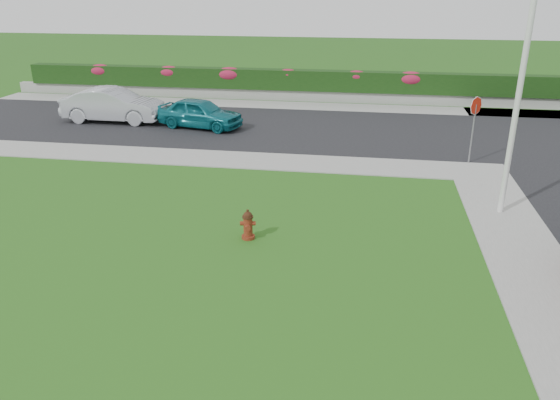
% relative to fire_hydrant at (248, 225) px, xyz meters
% --- Properties ---
extents(ground, '(120.00, 120.00, 0.00)m').
position_rel_fire_hydrant_xyz_m(ground, '(-0.13, -2.46, -0.38)').
color(ground, black).
rests_on(ground, ground).
extents(street_far, '(26.00, 8.00, 0.04)m').
position_rel_fire_hydrant_xyz_m(street_far, '(-5.13, 11.54, -0.36)').
color(street_far, black).
rests_on(street_far, ground).
extents(sidewalk_far, '(24.00, 2.00, 0.04)m').
position_rel_fire_hydrant_xyz_m(sidewalk_far, '(-6.13, 6.54, -0.36)').
color(sidewalk_far, gray).
rests_on(sidewalk_far, ground).
extents(curb_corner, '(2.00, 2.00, 0.04)m').
position_rel_fire_hydrant_xyz_m(curb_corner, '(6.87, 6.54, -0.36)').
color(curb_corner, gray).
rests_on(curb_corner, ground).
extents(sidewalk_beyond, '(34.00, 2.00, 0.04)m').
position_rel_fire_hydrant_xyz_m(sidewalk_beyond, '(-1.13, 16.54, -0.36)').
color(sidewalk_beyond, gray).
rests_on(sidewalk_beyond, ground).
extents(retaining_wall, '(34.00, 0.40, 0.60)m').
position_rel_fire_hydrant_xyz_m(retaining_wall, '(-1.13, 18.04, -0.08)').
color(retaining_wall, gray).
rests_on(retaining_wall, ground).
extents(hedge, '(32.00, 0.90, 1.10)m').
position_rel_fire_hydrant_xyz_m(hedge, '(-1.13, 18.14, 0.77)').
color(hedge, black).
rests_on(hedge, retaining_wall).
extents(fire_hydrant, '(0.42, 0.39, 0.80)m').
position_rel_fire_hydrant_xyz_m(fire_hydrant, '(0.00, 0.00, 0.00)').
color(fire_hydrant, '#56260D').
rests_on(fire_hydrant, ground).
extents(sedan_teal, '(4.18, 2.43, 1.34)m').
position_rel_fire_hydrant_xyz_m(sedan_teal, '(-4.66, 11.02, 0.33)').
color(sedan_teal, '#0E636C').
rests_on(sedan_teal, street_far).
extents(sedan_silver, '(4.79, 1.69, 1.57)m').
position_rel_fire_hydrant_xyz_m(sedan_silver, '(-9.06, 11.49, 0.45)').
color(sedan_silver, '#B6B9BF').
rests_on(sedan_silver, street_far).
extents(utility_pole, '(0.16, 0.16, 6.81)m').
position_rel_fire_hydrant_xyz_m(utility_pole, '(6.83, 2.86, 3.02)').
color(utility_pole, silver).
rests_on(utility_pole, ground).
extents(stop_sign, '(0.47, 0.51, 2.49)m').
position_rel_fire_hydrant_xyz_m(stop_sign, '(6.65, 7.54, 1.46)').
color(stop_sign, slate).
rests_on(stop_sign, ground).
extents(flower_clump_a, '(1.39, 0.89, 0.70)m').
position_rel_fire_hydrant_xyz_m(flower_clump_a, '(-12.88, 18.04, 1.04)').
color(flower_clump_a, '#B91F4A').
rests_on(flower_clump_a, hedge).
extents(flower_clump_b, '(1.33, 0.86, 0.67)m').
position_rel_fire_hydrant_xyz_m(flower_clump_b, '(-8.64, 18.04, 1.05)').
color(flower_clump_b, '#B91F4A').
rests_on(flower_clump_b, hedge).
extents(flower_clump_c, '(1.51, 0.97, 0.76)m').
position_rel_fire_hydrant_xyz_m(flower_clump_c, '(-5.04, 18.04, 1.02)').
color(flower_clump_c, '#B91F4A').
rests_on(flower_clump_c, hedge).
extents(flower_clump_d, '(1.11, 0.71, 0.56)m').
position_rel_fire_hydrant_xyz_m(flower_clump_d, '(-1.67, 18.04, 1.10)').
color(flower_clump_d, '#B91F4A').
rests_on(flower_clump_d, hedge).
extents(flower_clump_e, '(1.17, 0.75, 0.59)m').
position_rel_fire_hydrant_xyz_m(flower_clump_e, '(2.12, 18.04, 1.09)').
color(flower_clump_e, '#B91F4A').
rests_on(flower_clump_e, hedge).
extents(flower_clump_f, '(1.49, 0.95, 0.74)m').
position_rel_fire_hydrant_xyz_m(flower_clump_f, '(5.03, 18.04, 1.02)').
color(flower_clump_f, '#B91F4A').
rests_on(flower_clump_f, hedge).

